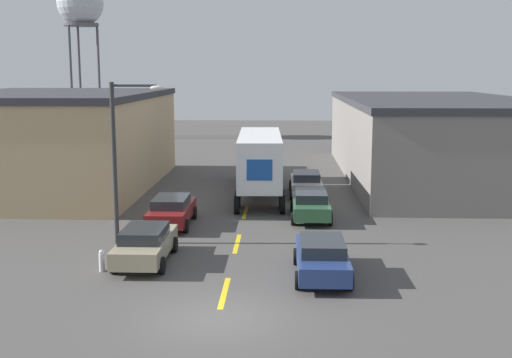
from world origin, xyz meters
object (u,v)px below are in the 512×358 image
Objects in this scene: parked_car_right_mid at (311,204)px; parked_car_right_near at (322,256)px; street_lamp at (120,150)px; parked_car_left_near at (145,244)px; parked_car_left_far at (172,210)px; fire_hydrant at (102,261)px; semi_truck at (260,157)px; parked_car_right_far at (306,183)px; water_tower at (80,5)px.

parked_car_right_near is at bearing -90.00° from parked_car_right_mid.
parked_car_left_near is at bearing -60.80° from street_lamp.
fire_hydrant is (-1.42, -7.39, -0.35)m from parked_car_left_far.
street_lamp reaches higher than semi_truck.
street_lamp reaches higher than parked_car_left_near.
parked_car_right_far is 17.61m from fire_hydrant.
street_lamp reaches higher than parked_car_right_near.
parked_car_left_near is 0.27× the size of water_tower.
parked_car_right_near is at bearing -81.71° from semi_truck.
parked_car_right_near is 1.00× the size of parked_car_left_near.
fire_hydrant is (-5.49, -15.71, -1.88)m from semi_truck.
fire_hydrant is (15.71, -49.45, -14.33)m from water_tower.
parked_car_right_far is 0.67× the size of street_lamp.
fire_hydrant is at bearing -87.64° from street_lamp.
street_lamp reaches higher than fire_hydrant.
street_lamp is at bearing -149.01° from parked_car_right_mid.
parked_car_right_mid is at bearing 30.99° from street_lamp.
street_lamp is 8.34× the size of fire_hydrant.
parked_car_left_far is at bearing 90.00° from parked_car_left_near.
semi_truck is 0.74× the size of water_tower.
parked_car_right_near is at bearing -12.40° from parked_car_left_near.
parked_car_right_near is 10.34m from parked_car_left_far.
parked_car_right_far is at bearing 49.63° from parked_car_left_far.
fire_hydrant is at bearing -100.89° from parked_car_left_far.
fire_hydrant is (-8.33, -9.15, -0.35)m from parked_car_right_mid.
water_tower reaches higher than parked_car_left_near.
semi_truck is 2.74× the size of parked_car_left_far.
water_tower reaches higher than parked_car_right_mid.
parked_car_right_mid is at bearing 47.69° from fire_hydrant.
parked_car_right_mid is (6.91, 1.77, 0.00)m from parked_car_left_far.
water_tower is at bearing 112.16° from parked_car_left_far.
parked_car_right_near is 0.67× the size of street_lamp.
semi_truck is 2.74× the size of parked_car_right_near.
semi_truck is at bearing 176.01° from parked_car_right_far.
parked_car_right_far is 5.56× the size of fire_hydrant.
parked_car_left_far is 47.52m from water_tower.
fire_hydrant is at bearing -139.65° from parked_car_left_near.
water_tower is (-17.13, 42.06, 13.98)m from parked_car_left_far.
parked_car_left_far is 10.67m from parked_car_right_far.
water_tower reaches higher than street_lamp.
semi_truck reaches higher than parked_car_right_far.
parked_car_right_far is 1.00× the size of parked_car_left_near.
semi_truck is at bearing 70.74° from fire_hydrant.
parked_car_left_near is at bearing -131.01° from parked_car_right_mid.
fire_hydrant is at bearing 177.86° from parked_car_right_near.
parked_car_right_far is 43.87m from water_tower.
parked_car_right_far reaches higher than fire_hydrant.
parked_car_left_far is at bearing -67.84° from water_tower.
street_lamp is at bearing 92.36° from fire_hydrant.
parked_car_right_near and parked_car_right_mid have the same top height.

